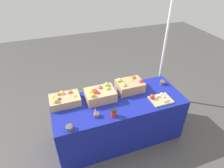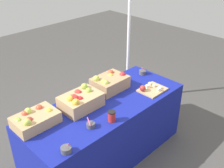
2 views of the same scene
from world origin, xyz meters
name	(u,v)px [view 1 (image 1 of 2)]	position (x,y,z in m)	size (l,w,h in m)	color
ground_plane	(118,135)	(0.00, 0.00, 0.00)	(10.00, 10.00, 0.00)	#474442
table	(118,119)	(0.00, 0.00, 0.37)	(1.90, 0.76, 0.74)	navy
apple_crate_left	(64,100)	(-0.74, 0.20, 0.81)	(0.41, 0.28, 0.17)	tan
apple_crate_middle	(100,94)	(-0.24, 0.12, 0.83)	(0.42, 0.30, 0.20)	tan
apple_crate_right	(130,85)	(0.25, 0.19, 0.82)	(0.39, 0.30, 0.20)	tan
cutting_board_front	(159,99)	(0.55, -0.18, 0.76)	(0.31, 0.24, 0.09)	tan
sample_bowl_near	(97,115)	(-0.39, -0.20, 0.77)	(0.08, 0.09, 0.10)	#4C4C51
sample_bowl_mid	(163,83)	(0.82, 0.15, 0.77)	(0.10, 0.09, 0.11)	#4C4C51
sample_bowl_far	(70,128)	(-0.75, -0.31, 0.77)	(0.09, 0.10, 0.11)	#4C4C51
coffee_cup	(114,113)	(-0.18, -0.27, 0.80)	(0.08, 0.08, 0.11)	red
tent_pole	(164,54)	(1.13, 0.69, 0.99)	(0.04, 0.04, 1.99)	white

